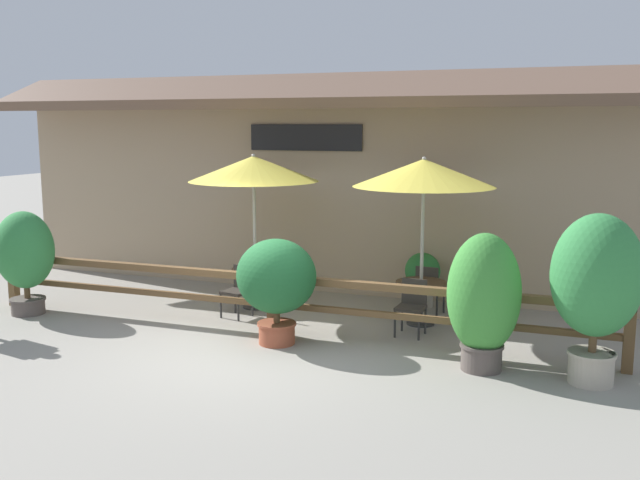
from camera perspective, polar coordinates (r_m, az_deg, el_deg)
ground_plane at (r=10.41m, az=-6.20°, el=-9.01°), size 60.00×60.00×0.00m
building_facade at (r=13.72m, az=1.34°, el=4.70°), size 14.28×1.49×4.23m
patio_railing at (r=11.13m, az=-3.84°, el=-4.05°), size 10.40×0.14×0.95m
patio_umbrella_near at (r=12.51m, az=-5.33°, el=5.69°), size 2.28×2.28×2.74m
dining_table_near at (r=12.77m, az=-5.20°, el=-2.92°), size 0.83×0.83×0.72m
chair_near_streetside at (r=12.24m, az=-6.51°, el=-3.86°), size 0.50×0.50×0.87m
chair_near_wallside at (r=13.33m, az=-3.95°, el=-2.74°), size 0.49×0.49×0.87m
patio_umbrella_middle at (r=11.49m, az=8.31°, el=5.32°), size 2.28×2.28×2.74m
dining_table_middle at (r=11.77m, az=8.09°, el=-4.01°), size 0.83×0.83×0.72m
chair_middle_streetside at (r=11.21m, az=7.35°, el=-5.11°), size 0.44×0.44×0.87m
chair_middle_wallside at (r=12.38m, az=8.71°, el=-3.76°), size 0.47×0.47×0.87m
potted_plant_small_flowering at (r=10.57m, az=-3.52°, el=-3.22°), size 1.21×1.09×1.59m
potted_plant_broad_leaf at (r=9.67m, az=12.95°, el=-4.59°), size 0.97×0.87×1.86m
potted_plant_tall_tropical at (r=13.21m, az=-22.56°, el=-1.05°), size 1.03×0.93×1.79m
potted_plant_corner_fern at (r=9.49m, az=21.24°, el=-3.19°), size 1.12×1.01×2.18m
potted_plant_entrance_palm at (r=12.93m, az=8.20°, el=-2.87°), size 0.64×0.57×0.98m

